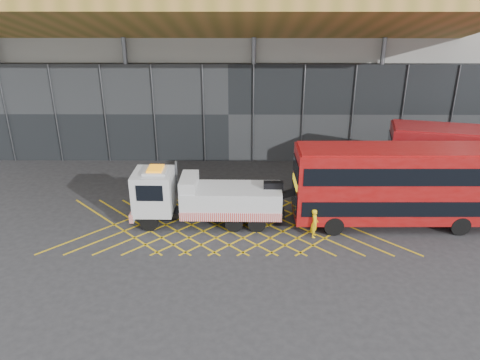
{
  "coord_description": "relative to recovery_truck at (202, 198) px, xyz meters",
  "views": [
    {
      "loc": [
        3.18,
        -25.57,
        13.89
      ],
      "look_at": [
        3.0,
        1.5,
        2.4
      ],
      "focal_mm": 35.0,
      "sensor_mm": 36.0,
      "label": 1
    }
  ],
  "objects": [
    {
      "name": "ground_plane",
      "position": [
        -0.67,
        -0.31,
        -1.72
      ],
      "size": [
        120.0,
        120.0,
        0.0
      ],
      "primitive_type": "plane",
      "color": "#28282B"
    },
    {
      "name": "worker",
      "position": [
        6.71,
        -1.67,
        -0.84
      ],
      "size": [
        0.56,
        0.72,
        1.76
      ],
      "primitive_type": "imported",
      "rotation": [
        0.0,
        0.0,
        1.33
      ],
      "color": "yellow",
      "rests_on": "ground_plane"
    },
    {
      "name": "road_markings",
      "position": [
        1.73,
        -0.31,
        -1.72
      ],
      "size": [
        21.56,
        7.16,
        0.01
      ],
      "color": "gold",
      "rests_on": "ground_plane"
    },
    {
      "name": "recovery_truck",
      "position": [
        0.0,
        0.0,
        0.0
      ],
      "size": [
        10.69,
        2.68,
        3.73
      ],
      "rotation": [
        0.0,
        0.0,
        -0.01
      ],
      "color": "black",
      "rests_on": "ground_plane"
    },
    {
      "name": "bus_towed",
      "position": [
        11.8,
        -0.14,
        1.06
      ],
      "size": [
        12.38,
        3.0,
        5.02
      ],
      "rotation": [
        0.0,
        0.0,
        0.01
      ],
      "color": "maroon",
      "rests_on": "ground_plane"
    },
    {
      "name": "construction_building",
      "position": [
        1.25,
        18.08,
        7.25
      ],
      "size": [
        55.0,
        23.97,
        18.0
      ],
      "color": "gray",
      "rests_on": "ground_plane"
    }
  ]
}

